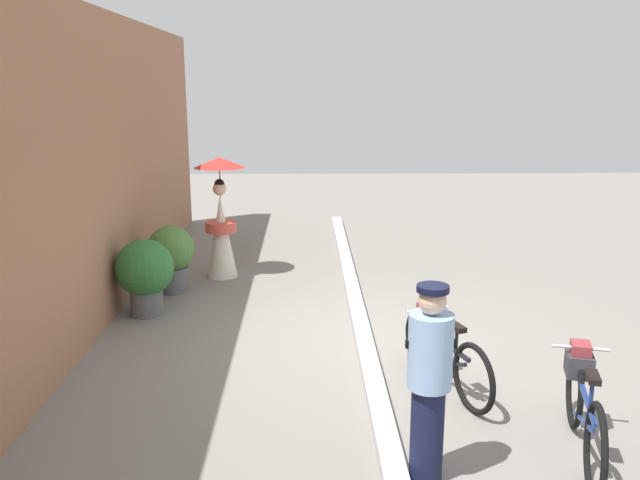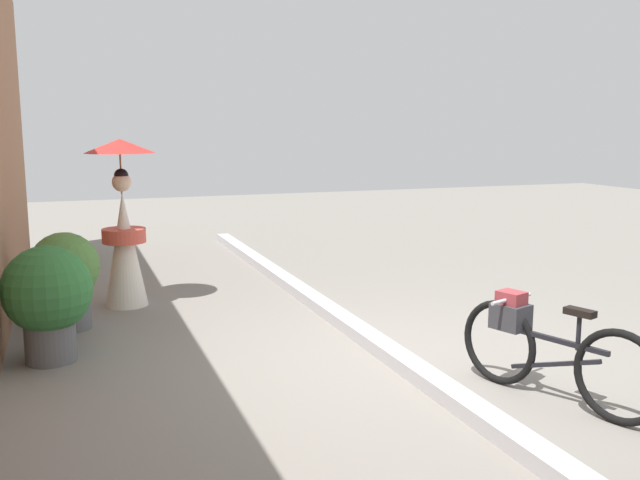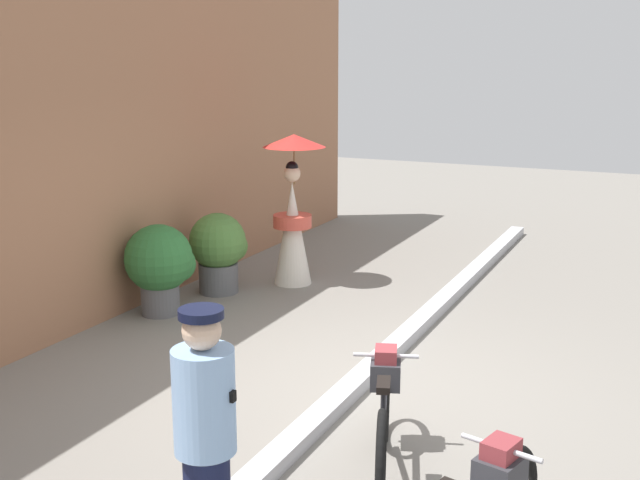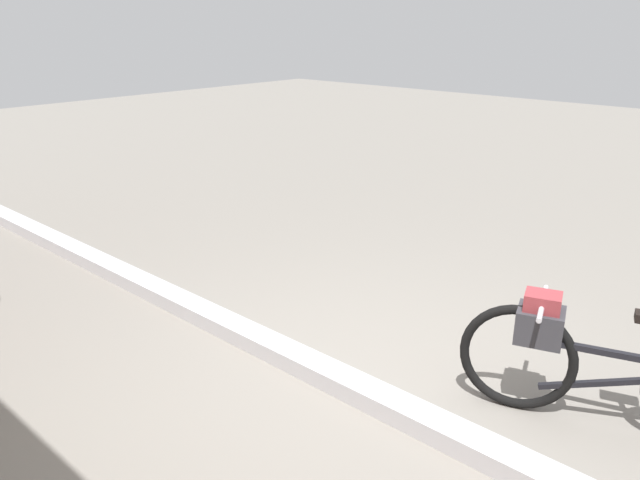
{
  "view_description": "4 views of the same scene",
  "coord_description": "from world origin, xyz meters",
  "px_view_note": "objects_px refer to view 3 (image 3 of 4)",
  "views": [
    {
      "loc": [
        -7.27,
        0.68,
        3.03
      ],
      "look_at": [
        -0.03,
        0.52,
        1.29
      ],
      "focal_mm": 36.57,
      "sensor_mm": 36.0,
      "label": 1
    },
    {
      "loc": [
        -5.22,
        2.63,
        2.05
      ],
      "look_at": [
        0.22,
        0.62,
        1.09
      ],
      "focal_mm": 38.83,
      "sensor_mm": 36.0,
      "label": 2
    },
    {
      "loc": [
        -6.11,
        -2.51,
        2.89
      ],
      "look_at": [
        0.18,
        0.41,
        1.29
      ],
      "focal_mm": 45.38,
      "sensor_mm": 36.0,
      "label": 3
    },
    {
      "loc": [
        -2.02,
        2.63,
        2.25
      ],
      "look_at": [
        0.17,
        0.2,
        1.07
      ],
      "focal_mm": 34.83,
      "sensor_mm": 36.0,
      "label": 4
    }
  ],
  "objects_px": {
    "person_officer": "(205,440)",
    "potted_plant_small": "(219,248)",
    "person_with_parasol": "(293,210)",
    "potted_plant_by_door": "(161,264)",
    "bicycle_near_officer": "(384,413)"
  },
  "relations": [
    {
      "from": "bicycle_near_officer",
      "to": "person_with_parasol",
      "type": "relative_size",
      "value": 0.85
    },
    {
      "from": "person_officer",
      "to": "potted_plant_small",
      "type": "bearing_deg",
      "value": 31.14
    },
    {
      "from": "bicycle_near_officer",
      "to": "person_with_parasol",
      "type": "distance_m",
      "value": 4.85
    },
    {
      "from": "person_officer",
      "to": "person_with_parasol",
      "type": "relative_size",
      "value": 0.83
    },
    {
      "from": "bicycle_near_officer",
      "to": "person_officer",
      "type": "xyz_separation_m",
      "value": [
        -1.6,
        0.44,
        0.43
      ]
    },
    {
      "from": "potted_plant_by_door",
      "to": "person_with_parasol",
      "type": "bearing_deg",
      "value": -24.12
    },
    {
      "from": "person_officer",
      "to": "person_with_parasol",
      "type": "height_order",
      "value": "person_with_parasol"
    },
    {
      "from": "bicycle_near_officer",
      "to": "potted_plant_small",
      "type": "xyz_separation_m",
      "value": [
        3.23,
        3.36,
        0.14
      ]
    },
    {
      "from": "bicycle_near_officer",
      "to": "person_with_parasol",
      "type": "height_order",
      "value": "person_with_parasol"
    },
    {
      "from": "bicycle_near_officer",
      "to": "potted_plant_small",
      "type": "bearing_deg",
      "value": 46.11
    },
    {
      "from": "bicycle_near_officer",
      "to": "person_with_parasol",
      "type": "xyz_separation_m",
      "value": [
        3.97,
        2.72,
        0.54
      ]
    },
    {
      "from": "person_with_parasol",
      "to": "potted_plant_small",
      "type": "distance_m",
      "value": 1.06
    },
    {
      "from": "person_with_parasol",
      "to": "potted_plant_small",
      "type": "height_order",
      "value": "person_with_parasol"
    },
    {
      "from": "person_with_parasol",
      "to": "potted_plant_by_door",
      "type": "bearing_deg",
      "value": 155.88
    },
    {
      "from": "potted_plant_by_door",
      "to": "potted_plant_small",
      "type": "distance_m",
      "value": 1.01
    }
  ]
}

